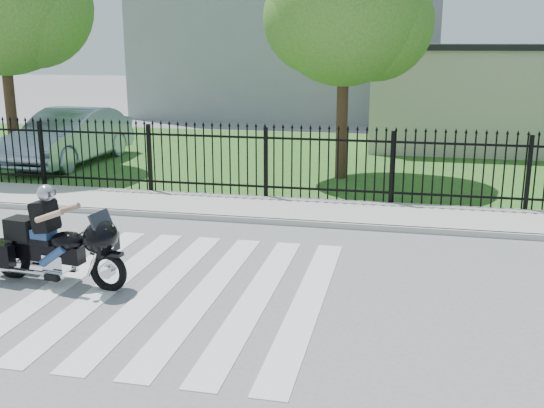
# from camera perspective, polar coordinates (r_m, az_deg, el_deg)

# --- Properties ---
(ground) EXTENTS (120.00, 120.00, 0.00)m
(ground) POSITION_cam_1_polar(r_m,az_deg,el_deg) (10.12, -8.14, -7.78)
(ground) COLOR slate
(ground) RESTS_ON ground
(crosswalk) EXTENTS (5.00, 5.50, 0.01)m
(crosswalk) POSITION_cam_1_polar(r_m,az_deg,el_deg) (10.11, -8.14, -7.75)
(crosswalk) COLOR silver
(crosswalk) RESTS_ON ground
(sidewalk) EXTENTS (40.00, 2.00, 0.12)m
(sidewalk) POSITION_cam_1_polar(r_m,az_deg,el_deg) (14.65, -1.41, -0.39)
(sidewalk) COLOR #ADAAA3
(sidewalk) RESTS_ON ground
(curb) EXTENTS (40.00, 0.12, 0.12)m
(curb) POSITION_cam_1_polar(r_m,az_deg,el_deg) (13.71, -2.40, -1.43)
(curb) COLOR #ADAAA3
(curb) RESTS_ON ground
(grass_strip) EXTENTS (40.00, 12.00, 0.02)m
(grass_strip) POSITION_cam_1_polar(r_m,az_deg,el_deg) (21.37, 3.01, 4.16)
(grass_strip) COLOR #27521C
(grass_strip) RESTS_ON ground
(iron_fence) EXTENTS (26.00, 0.04, 1.80)m
(iron_fence) POSITION_cam_1_polar(r_m,az_deg,el_deg) (15.41, -0.56, 3.57)
(iron_fence) COLOR black
(iron_fence) RESTS_ON ground
(tree_mid) EXTENTS (4.20, 4.20, 6.78)m
(tree_mid) POSITION_cam_1_polar(r_m,az_deg,el_deg) (17.88, 6.56, 17.09)
(tree_mid) COLOR #382316
(tree_mid) RESTS_ON ground
(building_low) EXTENTS (10.00, 6.00, 3.50)m
(building_low) POSITION_cam_1_polar(r_m,az_deg,el_deg) (25.11, 20.79, 8.79)
(building_low) COLOR #B7B098
(building_low) RESTS_ON ground
(building_low_roof) EXTENTS (10.20, 6.20, 0.20)m
(building_low_roof) POSITION_cam_1_polar(r_m,az_deg,el_deg) (25.03, 21.17, 13.00)
(building_low_roof) COLOR black
(building_low_roof) RESTS_ON building_low
(motorcycle_rider) EXTENTS (2.51, 0.97, 1.66)m
(motorcycle_rider) POSITION_cam_1_polar(r_m,az_deg,el_deg) (10.72, -19.05, -3.30)
(motorcycle_rider) COLOR black
(motorcycle_rider) RESTS_ON ground
(parked_car) EXTENTS (2.04, 5.30, 1.72)m
(parked_car) POSITION_cam_1_polar(r_m,az_deg,el_deg) (21.17, -17.71, 5.80)
(parked_car) COLOR #9DAFC5
(parked_car) RESTS_ON grass_strip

